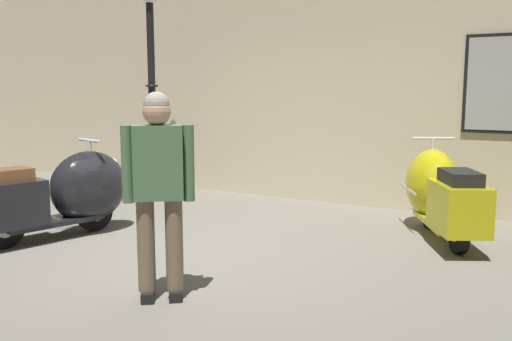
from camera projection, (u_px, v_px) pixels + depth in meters
ground_plane at (192, 258)px, 5.34m from camera, size 60.00×60.00×0.00m
showroom_back_wall at (325, 83)px, 7.87m from camera, size 18.00×0.24×3.43m
scooter_0 at (66, 193)px, 6.08m from camera, size 0.94×1.81×1.06m
scooter_1 at (439, 192)px, 6.11m from camera, size 1.27×1.79×1.08m
lamppost at (152, 89)px, 8.38m from camera, size 0.28×0.28×3.14m
visitor_0 at (159, 182)px, 4.16m from camera, size 0.45×0.40×1.60m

